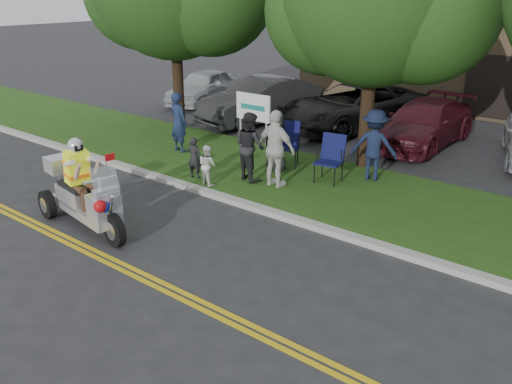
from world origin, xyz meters
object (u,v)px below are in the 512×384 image
Objects in this scene: parked_car_far_left at (204,87)px; spectator_adult_left at (179,122)px; trike_scooter at (83,196)px; spectator_adult_right at (276,149)px; lawn_chair_a at (331,155)px; spectator_adult_mid at (250,146)px; parked_car_right at (424,123)px; lawn_chair_b at (288,141)px; parked_car_mid at (354,107)px; parked_car_left at (261,100)px.

spectator_adult_left is at bearing -63.60° from parked_car_far_left.
spectator_adult_right is at bearing 75.37° from trike_scooter.
lawn_chair_a is 2.04m from spectator_adult_mid.
parked_car_right reaches higher than lawn_chair_a.
lawn_chair_b is (-1.61, 0.38, 0.01)m from lawn_chair_a.
spectator_adult_left is 0.93× the size of spectator_adult_right.
spectator_adult_right is (0.78, -1.57, 0.27)m from lawn_chair_b.
spectator_adult_right is at bearing -59.19° from parked_car_mid.
parked_car_mid is at bearing 105.09° from lawn_chair_a.
lawn_chair_a is at bearing -123.13° from spectator_adult_right.
spectator_adult_mid is (1.01, 4.20, 0.30)m from trike_scooter.
spectator_adult_left is 6.45m from parked_car_mid.
lawn_chair_b is 0.68× the size of spectator_adult_left.
trike_scooter is at bearing -69.37° from parked_car_far_left.
trike_scooter is at bearing 68.44° from spectator_adult_right.
spectator_adult_mid reaches higher than parked_car_mid.
trike_scooter reaches higher than spectator_adult_left.
spectator_adult_left is 1.01× the size of spectator_adult_mid.
lawn_chair_a is 0.28× the size of parked_car_far_left.
spectator_adult_left is at bearing 178.24° from lawn_chair_a.
spectator_adult_left reaches higher than lawn_chair_b.
spectator_adult_mid is at bearing -42.31° from parked_car_left.
trike_scooter is at bearing 93.98° from spectator_adult_mid.
lawn_chair_a is 0.21× the size of parked_car_mid.
spectator_adult_right reaches higher than lawn_chair_b.
parked_car_mid reaches higher than lawn_chair_b.
lawn_chair_b is 0.29× the size of parked_car_far_left.
parked_car_far_left reaches higher than lawn_chair_a.
parked_car_mid is at bearing -107.58° from spectator_adult_left.
parked_car_left is at bearing 108.65° from lawn_chair_b.
parked_car_far_left is at bearing -46.63° from spectator_adult_left.
spectator_adult_right reaches higher than parked_car_mid.
trike_scooter is at bearing -105.70° from parked_car_right.
lawn_chair_b reaches higher than lawn_chair_a.
parked_car_far_left is (-9.45, 5.23, -0.06)m from lawn_chair_a.
parked_car_far_left is (-4.61, 5.82, -0.28)m from spectator_adult_left.
trike_scooter is 10.77m from parked_car_mid.
spectator_adult_mid is (-0.03, -1.58, 0.19)m from lawn_chair_b.
spectator_adult_mid is at bearing -118.25° from lawn_chair_b.
trike_scooter is 4.33m from spectator_adult_mid.
spectator_adult_right is (0.81, 0.01, 0.08)m from spectator_adult_mid.
parked_car_far_left is 0.85× the size of parked_car_left.
spectator_adult_left is at bearing -6.73° from spectator_adult_right.
spectator_adult_mid reaches higher than lawn_chair_b.
spectator_adult_left is at bearing -70.50° from parked_car_left.
spectator_adult_left is at bearing 123.20° from trike_scooter.
spectator_adult_left is at bearing -94.95° from parked_car_mid.
lawn_chair_a is (2.65, 5.40, 0.10)m from trike_scooter.
spectator_adult_left is at bearing 6.77° from spectator_adult_mid.
parked_car_left is 0.86× the size of parked_car_mid.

